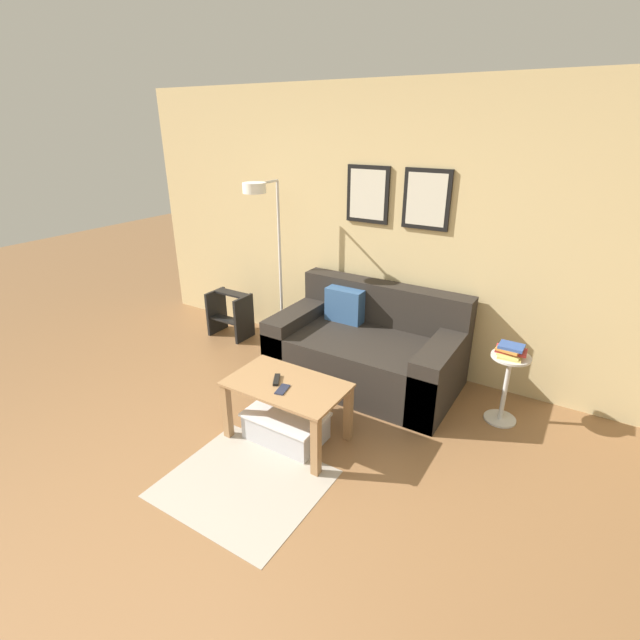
{
  "coord_description": "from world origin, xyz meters",
  "views": [
    {
      "loc": [
        1.76,
        -1.06,
        2.22
      ],
      "look_at": [
        0.08,
        1.64,
        0.85
      ],
      "focal_mm": 26.0,
      "sensor_mm": 36.0,
      "label": 1
    }
  ],
  "objects_px": {
    "couch": "(367,350)",
    "cell_phone": "(282,389)",
    "side_table": "(506,383)",
    "step_stool": "(230,313)",
    "floor_lamp": "(266,238)",
    "remote_control": "(277,380)",
    "storage_bin": "(286,425)",
    "coffee_table": "(287,395)",
    "book_stack": "(511,351)"
  },
  "relations": [
    {
      "from": "step_stool",
      "to": "floor_lamp",
      "type": "bearing_deg",
      "value": -6.87
    },
    {
      "from": "storage_bin",
      "to": "floor_lamp",
      "type": "xyz_separation_m",
      "value": [
        -0.98,
        1.1,
        1.09
      ]
    },
    {
      "from": "storage_bin",
      "to": "side_table",
      "type": "height_order",
      "value": "side_table"
    },
    {
      "from": "floor_lamp",
      "to": "book_stack",
      "type": "height_order",
      "value": "floor_lamp"
    },
    {
      "from": "coffee_table",
      "to": "book_stack",
      "type": "relative_size",
      "value": 3.72
    },
    {
      "from": "couch",
      "to": "book_stack",
      "type": "height_order",
      "value": "couch"
    },
    {
      "from": "remote_control",
      "to": "step_stool",
      "type": "xyz_separation_m",
      "value": [
        -1.53,
        1.17,
        -0.22
      ]
    },
    {
      "from": "side_table",
      "to": "book_stack",
      "type": "distance_m",
      "value": 0.28
    },
    {
      "from": "couch",
      "to": "step_stool",
      "type": "distance_m",
      "value": 1.72
    },
    {
      "from": "couch",
      "to": "remote_control",
      "type": "distance_m",
      "value": 1.13
    },
    {
      "from": "side_table",
      "to": "cell_phone",
      "type": "distance_m",
      "value": 1.75
    },
    {
      "from": "storage_bin",
      "to": "book_stack",
      "type": "height_order",
      "value": "book_stack"
    },
    {
      "from": "book_stack",
      "to": "remote_control",
      "type": "height_order",
      "value": "book_stack"
    },
    {
      "from": "coffee_table",
      "to": "remote_control",
      "type": "distance_m",
      "value": 0.14
    },
    {
      "from": "side_table",
      "to": "step_stool",
      "type": "height_order",
      "value": "side_table"
    },
    {
      "from": "floor_lamp",
      "to": "remote_control",
      "type": "relative_size",
      "value": 11.47
    },
    {
      "from": "side_table",
      "to": "step_stool",
      "type": "xyz_separation_m",
      "value": [
        -2.93,
        0.07,
        -0.08
      ]
    },
    {
      "from": "couch",
      "to": "book_stack",
      "type": "xyz_separation_m",
      "value": [
        1.2,
        -0.02,
        0.33
      ]
    },
    {
      "from": "couch",
      "to": "floor_lamp",
      "type": "relative_size",
      "value": 0.95
    },
    {
      "from": "storage_bin",
      "to": "floor_lamp",
      "type": "height_order",
      "value": "floor_lamp"
    },
    {
      "from": "storage_bin",
      "to": "couch",
      "type": "bearing_deg",
      "value": 84.11
    },
    {
      "from": "couch",
      "to": "cell_phone",
      "type": "distance_m",
      "value": 1.19
    },
    {
      "from": "floor_lamp",
      "to": "step_stool",
      "type": "bearing_deg",
      "value": 173.13
    },
    {
      "from": "remote_control",
      "to": "cell_phone",
      "type": "xyz_separation_m",
      "value": [
        0.11,
        -0.08,
        -0.01
      ]
    },
    {
      "from": "couch",
      "to": "remote_control",
      "type": "height_order",
      "value": "couch"
    },
    {
      "from": "couch",
      "to": "coffee_table",
      "type": "height_order",
      "value": "couch"
    },
    {
      "from": "coffee_table",
      "to": "side_table",
      "type": "relative_size",
      "value": 1.49
    },
    {
      "from": "side_table",
      "to": "cell_phone",
      "type": "bearing_deg",
      "value": -137.79
    },
    {
      "from": "cell_phone",
      "to": "remote_control",
      "type": "bearing_deg",
      "value": 132.72
    },
    {
      "from": "coffee_table",
      "to": "storage_bin",
      "type": "height_order",
      "value": "coffee_table"
    },
    {
      "from": "step_stool",
      "to": "cell_phone",
      "type": "bearing_deg",
      "value": -37.29
    },
    {
      "from": "couch",
      "to": "side_table",
      "type": "height_order",
      "value": "couch"
    },
    {
      "from": "remote_control",
      "to": "cell_phone",
      "type": "relative_size",
      "value": 1.07
    },
    {
      "from": "couch",
      "to": "side_table",
      "type": "xyz_separation_m",
      "value": [
        1.21,
        -0.0,
        0.05
      ]
    },
    {
      "from": "book_stack",
      "to": "cell_phone",
      "type": "relative_size",
      "value": 1.66
    },
    {
      "from": "cell_phone",
      "to": "floor_lamp",
      "type": "bearing_deg",
      "value": 118.96
    },
    {
      "from": "coffee_table",
      "to": "remote_control",
      "type": "height_order",
      "value": "remote_control"
    },
    {
      "from": "storage_bin",
      "to": "floor_lamp",
      "type": "relative_size",
      "value": 0.34
    },
    {
      "from": "couch",
      "to": "step_stool",
      "type": "relative_size",
      "value": 3.32
    },
    {
      "from": "side_table",
      "to": "remote_control",
      "type": "relative_size",
      "value": 3.86
    },
    {
      "from": "coffee_table",
      "to": "cell_phone",
      "type": "relative_size",
      "value": 6.18
    },
    {
      "from": "book_stack",
      "to": "remote_control",
      "type": "distance_m",
      "value": 1.77
    },
    {
      "from": "coffee_table",
      "to": "storage_bin",
      "type": "distance_m",
      "value": 0.26
    },
    {
      "from": "cell_phone",
      "to": "side_table",
      "type": "bearing_deg",
      "value": 30.23
    },
    {
      "from": "couch",
      "to": "cell_phone",
      "type": "relative_size",
      "value": 11.72
    },
    {
      "from": "floor_lamp",
      "to": "storage_bin",
      "type": "bearing_deg",
      "value": -48.22
    },
    {
      "from": "remote_control",
      "to": "step_stool",
      "type": "bearing_deg",
      "value": 112.05
    },
    {
      "from": "couch",
      "to": "cell_phone",
      "type": "xyz_separation_m",
      "value": [
        -0.08,
        -1.18,
        0.18
      ]
    },
    {
      "from": "coffee_table",
      "to": "floor_lamp",
      "type": "height_order",
      "value": "floor_lamp"
    },
    {
      "from": "floor_lamp",
      "to": "side_table",
      "type": "height_order",
      "value": "floor_lamp"
    }
  ]
}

